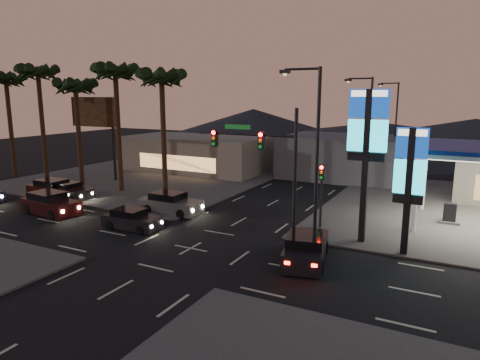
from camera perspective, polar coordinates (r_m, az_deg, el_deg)
The scene contains 26 objects.
ground at distance 25.05m, azimuth -6.60°, elevation -9.05°, with size 140.00×140.00×0.00m, color black.
corner_lot_nw at distance 46.74m, azimuth -11.89°, elevation 0.37°, with size 24.00×24.00×0.12m, color #47443F.
pylon_sign_tall at distance 25.44m, azimuth 16.61°, elevation 5.68°, with size 2.20×0.35×9.00m.
pylon_sign_short at distance 24.32m, azimuth 21.70°, elevation 0.99°, with size 1.60×0.35×7.00m.
traffic_signal_mast at distance 23.66m, azimuth 3.42°, elevation 2.89°, with size 6.10×0.39×8.00m.
pedestal_signal at distance 28.08m, azimuth 10.80°, elevation -0.74°, with size 0.32×0.39×4.30m.
streetlight_near at distance 21.60m, azimuth 9.73°, elevation 3.27°, with size 2.14×0.25×10.00m.
streetlight_mid at distance 34.14m, azimuth 16.52°, elevation 5.83°, with size 2.14×0.25×10.00m.
streetlight_far at distance 47.92m, azimuth 19.82°, elevation 7.03°, with size 2.14×0.25×10.00m.
palm_a at distance 36.51m, azimuth -10.38°, elevation 12.25°, with size 4.41×4.41×10.86m.
palm_b at distance 39.78m, azimuth -16.26°, elevation 12.67°, with size 4.41×4.41×11.46m.
palm_c at distance 43.34m, azimuth -21.06°, elevation 10.78°, with size 4.41×4.41×10.26m.
palm_d at distance 47.21m, azimuth -25.29°, elevation 11.98°, with size 4.41×4.41×11.66m.
palm_e at distance 51.24m, azimuth -28.71°, elevation 10.93°, with size 4.41×4.41×11.06m.
billboard at distance 46.88m, azimuth -18.86°, elevation 7.77°, with size 6.00×0.30×8.50m.
building_far_west at distance 50.03m, azimuth -5.85°, elevation 3.50°, with size 16.00×8.00×4.00m, color #726B5B.
building_far_mid at distance 47.21m, azimuth 13.43°, elevation 3.04°, with size 12.00×9.00×4.40m, color #4C4C51.
hill_left at distance 88.33m, azimuth 1.78°, elevation 7.51°, with size 40.00×40.00×6.00m, color black.
hill_right at distance 79.64m, azimuth 28.80°, elevation 5.38°, with size 50.00×50.00×5.00m, color black.
hill_center at distance 80.77m, azimuth 18.05°, elevation 5.91°, with size 60.00×60.00×4.00m, color black.
car_lane_a_front at distance 29.16m, azimuth -14.24°, elevation -5.14°, with size 4.08×1.81×1.31m.
car_lane_a_mid at distance 34.74m, azimuth -24.00°, elevation -2.92°, with size 5.11×2.50×1.62m.
car_lane_b_front at distance 32.33m, azimuth -9.23°, elevation -3.12°, with size 4.84×2.09×1.56m.
car_lane_b_mid at distance 39.08m, azimuth -21.94°, elevation -1.41°, with size 4.42×1.91×1.43m.
car_lane_b_rear at distance 39.98m, azimuth -23.55°, elevation -1.16°, with size 4.89×2.11×1.58m.
suv_station at distance 23.05m, azimuth 8.80°, elevation -8.98°, with size 2.97×5.06×1.59m.
Camera 1 is at (13.31, -19.39, 8.62)m, focal length 32.00 mm.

